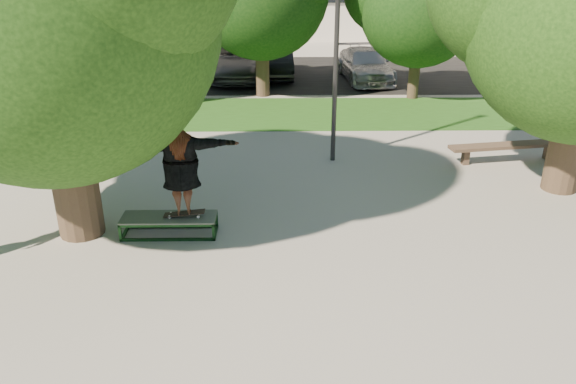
{
  "coord_description": "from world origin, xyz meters",
  "views": [
    {
      "loc": [
        -0.37,
        -8.72,
        5.07
      ],
      "look_at": [
        -0.23,
        0.6,
        1.01
      ],
      "focal_mm": 35.0,
      "sensor_mm": 36.0,
      "label": 1
    }
  ],
  "objects_px": {
    "car_grey": "(241,60)",
    "car_silver_a": "(191,60)",
    "car_dark": "(276,61)",
    "grind_box": "(169,225)",
    "car_silver_b": "(365,65)",
    "lamppost": "(337,36)",
    "bench": "(508,147)"
  },
  "relations": [
    {
      "from": "grind_box",
      "to": "car_grey",
      "type": "bearing_deg",
      "value": 87.99
    },
    {
      "from": "grind_box",
      "to": "car_silver_b",
      "type": "distance_m",
      "value": 14.77
    },
    {
      "from": "car_silver_a",
      "to": "car_dark",
      "type": "xyz_separation_m",
      "value": [
        3.68,
        -0.41,
        0.01
      ]
    },
    {
      "from": "car_dark",
      "to": "car_grey",
      "type": "bearing_deg",
      "value": -174.54
    },
    {
      "from": "lamppost",
      "to": "car_silver_b",
      "type": "xyz_separation_m",
      "value": [
        2.16,
        9.56,
        -2.52
      ]
    },
    {
      "from": "grind_box",
      "to": "car_dark",
      "type": "height_order",
      "value": "car_dark"
    },
    {
      "from": "car_silver_a",
      "to": "car_grey",
      "type": "distance_m",
      "value": 2.26
    },
    {
      "from": "car_grey",
      "to": "lamppost",
      "type": "bearing_deg",
      "value": -71.42
    },
    {
      "from": "grind_box",
      "to": "bench",
      "type": "bearing_deg",
      "value": 26.0
    },
    {
      "from": "lamppost",
      "to": "bench",
      "type": "bearing_deg",
      "value": -2.37
    },
    {
      "from": "lamppost",
      "to": "car_grey",
      "type": "bearing_deg",
      "value": 106.45
    },
    {
      "from": "car_grey",
      "to": "bench",
      "type": "bearing_deg",
      "value": -52.0
    },
    {
      "from": "car_dark",
      "to": "car_silver_b",
      "type": "relative_size",
      "value": 0.91
    },
    {
      "from": "bench",
      "to": "car_silver_b",
      "type": "distance_m",
      "value": 10.02
    },
    {
      "from": "grind_box",
      "to": "car_dark",
      "type": "xyz_separation_m",
      "value": [
        2.0,
        14.41,
        0.47
      ]
    },
    {
      "from": "bench",
      "to": "car_grey",
      "type": "height_order",
      "value": "car_grey"
    },
    {
      "from": "car_silver_b",
      "to": "car_dark",
      "type": "bearing_deg",
      "value": 162.48
    },
    {
      "from": "car_grey",
      "to": "car_silver_a",
      "type": "bearing_deg",
      "value": 167.11
    },
    {
      "from": "car_dark",
      "to": "car_grey",
      "type": "height_order",
      "value": "car_grey"
    },
    {
      "from": "lamppost",
      "to": "grind_box",
      "type": "height_order",
      "value": "lamppost"
    },
    {
      "from": "bench",
      "to": "car_silver_b",
      "type": "xyz_separation_m",
      "value": [
        -2.32,
        9.74,
        0.23
      ]
    },
    {
      "from": "bench",
      "to": "car_dark",
      "type": "bearing_deg",
      "value": 110.33
    },
    {
      "from": "lamppost",
      "to": "car_silver_b",
      "type": "bearing_deg",
      "value": 77.25
    },
    {
      "from": "grind_box",
      "to": "car_silver_b",
      "type": "height_order",
      "value": "car_silver_b"
    },
    {
      "from": "car_silver_a",
      "to": "car_dark",
      "type": "bearing_deg",
      "value": -3.43
    },
    {
      "from": "car_dark",
      "to": "car_grey",
      "type": "relative_size",
      "value": 0.73
    },
    {
      "from": "lamppost",
      "to": "grind_box",
      "type": "relative_size",
      "value": 3.39
    },
    {
      "from": "car_grey",
      "to": "car_silver_b",
      "type": "height_order",
      "value": "car_grey"
    },
    {
      "from": "car_silver_b",
      "to": "car_grey",
      "type": "bearing_deg",
      "value": 167.79
    },
    {
      "from": "grind_box",
      "to": "car_silver_a",
      "type": "distance_m",
      "value": 14.92
    },
    {
      "from": "lamppost",
      "to": "car_grey",
      "type": "height_order",
      "value": "lamppost"
    },
    {
      "from": "lamppost",
      "to": "car_dark",
      "type": "xyz_separation_m",
      "value": [
        -1.5,
        10.33,
        -2.49
      ]
    }
  ]
}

